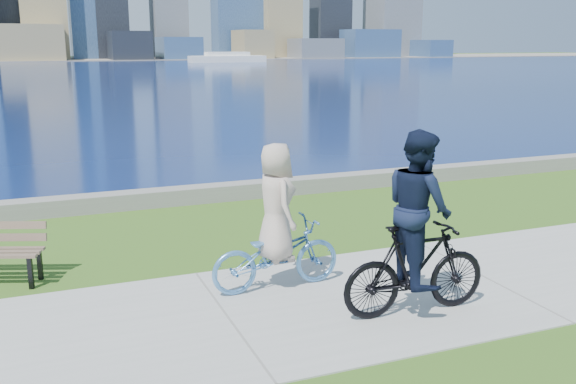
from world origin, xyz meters
The scene contains 8 objects.
ground centered at (0.00, 0.00, 0.00)m, with size 320.00×320.00×0.00m, color #305516.
concrete_path centered at (0.00, 0.00, 0.01)m, with size 80.00×3.50×0.02m, color #9D9D98.
seawall centered at (0.00, 6.20, 0.17)m, with size 90.00×0.50×0.35m, color slate.
bay_water centered at (0.00, 72.00, 0.00)m, with size 320.00×131.00×0.01m, color #0C1D4F.
far_shore centered at (0.00, 130.00, 0.06)m, with size 320.00×30.00×0.12m, color gray.
ferry_far centered at (29.18, 99.82, 0.73)m, with size 12.85×3.67×1.74m.
cyclist_woman centered at (0.93, 0.74, 0.80)m, with size 0.73×1.94×2.10m.
cyclist_man centered at (2.30, -0.73, 1.03)m, with size 0.78×2.03×2.41m.
Camera 1 is at (-2.09, -7.37, 3.47)m, focal length 40.00 mm.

